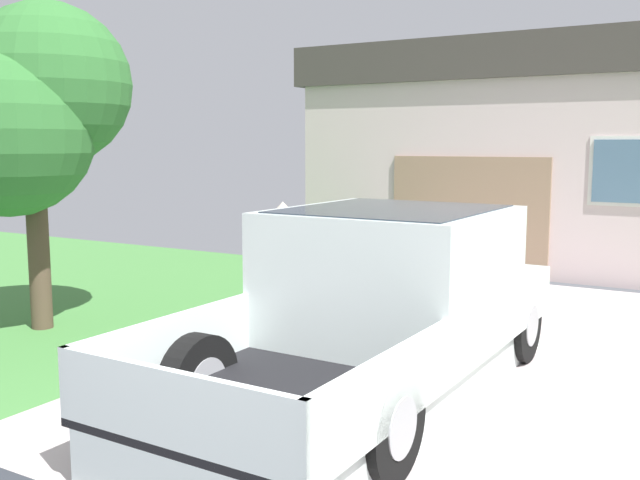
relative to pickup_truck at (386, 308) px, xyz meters
The scene contains 6 objects.
pickup_truck is the anchor object (origin of this frame).
person_with_hat 1.35m from the pickup_truck, behind, with size 0.50×0.50×1.72m.
handbag 1.46m from the pickup_truck, behind, with size 0.38×0.14×0.42m.
house_with_garage 9.07m from the pickup_truck, 89.56° to the left, with size 10.01×5.67×4.19m.
front_yard_tree 5.13m from the pickup_truck, behind, with size 2.22×2.59×4.07m.
wheeled_trash_bin 5.58m from the pickup_truck, 125.25° to the left, with size 0.60×0.72×1.09m.
Camera 1 is at (2.70, -3.09, 2.33)m, focal length 40.40 mm.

